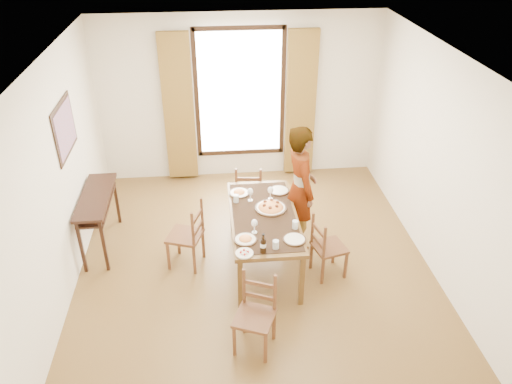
{
  "coord_description": "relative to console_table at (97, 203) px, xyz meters",
  "views": [
    {
      "loc": [
        -0.49,
        -5.13,
        4.16
      ],
      "look_at": [
        0.03,
        0.14,
        1.0
      ],
      "focal_mm": 35.0,
      "sensor_mm": 36.0,
      "label": 1
    }
  ],
  "objects": [
    {
      "name": "plate_ne",
      "position": [
        2.41,
        -0.06,
        0.1
      ],
      "size": [
        0.27,
        0.27,
        0.05
      ],
      "primitive_type": null,
      "color": "silver",
      "rests_on": "dining_table"
    },
    {
      "name": "wine_glass_c",
      "position": [
        2.01,
        -0.26,
        0.16
      ],
      "size": [
        0.08,
        0.08,
        0.18
      ],
      "primitive_type": null,
      "color": "white",
      "rests_on": "dining_table"
    },
    {
      "name": "ground",
      "position": [
        2.03,
        -0.6,
        -0.68
      ],
      "size": [
        5.0,
        5.0,
        0.0
      ],
      "primitive_type": "plane",
      "color": "#55371A",
      "rests_on": "ground"
    },
    {
      "name": "wine_glass_b",
      "position": [
        2.27,
        -0.24,
        0.16
      ],
      "size": [
        0.08,
        0.08,
        0.18
      ],
      "primitive_type": null,
      "color": "white",
      "rests_on": "dining_table"
    },
    {
      "name": "plate_se",
      "position": [
        2.43,
        -1.17,
        0.1
      ],
      "size": [
        0.27,
        0.27,
        0.05
      ],
      "primitive_type": null,
      "color": "silver",
      "rests_on": "dining_table"
    },
    {
      "name": "room_shell",
      "position": [
        2.03,
        -0.47,
        0.86
      ],
      "size": [
        4.6,
        5.1,
        2.74
      ],
      "color": "silver",
      "rests_on": "ground"
    },
    {
      "name": "chair_east",
      "position": [
        2.91,
        -0.89,
        -0.29
      ],
      "size": [
        0.46,
        0.46,
        0.85
      ],
      "rotation": [
        0.0,
        0.0,
        1.83
      ],
      "color": "brown",
      "rests_on": "ground"
    },
    {
      "name": "chair_south",
      "position": [
        1.9,
        -1.97,
        -0.28
      ],
      "size": [
        0.51,
        0.51,
        0.88
      ],
      "rotation": [
        0.0,
        0.0,
        -0.39
      ],
      "color": "brown",
      "rests_on": "ground"
    },
    {
      "name": "plate_sw",
      "position": [
        1.87,
        -1.11,
        0.1
      ],
      "size": [
        0.27,
        0.27,
        0.05
      ],
      "primitive_type": null,
      "color": "silver",
      "rests_on": "dining_table"
    },
    {
      "name": "wine_bottle",
      "position": [
        2.05,
        -1.35,
        0.2
      ],
      "size": [
        0.07,
        0.07,
        0.25
      ],
      "primitive_type": null,
      "color": "black",
      "rests_on": "dining_table"
    },
    {
      "name": "chair_west",
      "position": [
        1.18,
        -0.52,
        -0.26
      ],
      "size": [
        0.52,
        0.52,
        0.92
      ],
      "rotation": [
        0.0,
        0.0,
        -1.9
      ],
      "color": "brown",
      "rests_on": "ground"
    },
    {
      "name": "plate_nw",
      "position": [
        1.88,
        -0.07,
        0.1
      ],
      "size": [
        0.27,
        0.27,
        0.05
      ],
      "primitive_type": null,
      "color": "silver",
      "rests_on": "dining_table"
    },
    {
      "name": "tumbler_a",
      "position": [
        2.48,
        -0.93,
        0.12
      ],
      "size": [
        0.07,
        0.07,
        0.1
      ],
      "primitive_type": "cylinder",
      "color": "silver",
      "rests_on": "dining_table"
    },
    {
      "name": "console_table",
      "position": [
        0.0,
        0.0,
        0.0
      ],
      "size": [
        0.38,
        1.2,
        0.8
      ],
      "color": "black",
      "rests_on": "ground"
    },
    {
      "name": "chair_north",
      "position": [
        2.05,
        0.49,
        -0.27
      ],
      "size": [
        0.45,
        0.45,
        0.9
      ],
      "rotation": [
        0.0,
        0.0,
        3.01
      ],
      "color": "brown",
      "rests_on": "ground"
    },
    {
      "name": "caprese_plate",
      "position": [
        1.84,
        -1.36,
        0.09
      ],
      "size": [
        0.2,
        0.2,
        0.04
      ],
      "primitive_type": null,
      "color": "silver",
      "rests_on": "dining_table"
    },
    {
      "name": "pasta_platter",
      "position": [
        2.25,
        -0.48,
        0.12
      ],
      "size": [
        0.4,
        0.4,
        0.1
      ],
      "primitive_type": null,
      "color": "#DB4E1C",
      "rests_on": "dining_table"
    },
    {
      "name": "man",
      "position": [
        2.67,
        -0.22,
        0.19
      ],
      "size": [
        0.75,
        0.59,
        1.75
      ],
      "primitive_type": "imported",
      "rotation": [
        0.0,
        0.0,
        1.71
      ],
      "color": "gray",
      "rests_on": "ground"
    },
    {
      "name": "wine_glass_a",
      "position": [
        1.99,
        -0.97,
        0.16
      ],
      "size": [
        0.08,
        0.08,
        0.18
      ],
      "primitive_type": null,
      "color": "white",
      "rests_on": "dining_table"
    },
    {
      "name": "tumbler_c",
      "position": [
        2.2,
        -1.29,
        0.12
      ],
      "size": [
        0.07,
        0.07,
        0.1
      ],
      "primitive_type": "cylinder",
      "color": "silver",
      "rests_on": "dining_table"
    },
    {
      "name": "dining_table",
      "position": [
        2.14,
        -0.6,
        0.0
      ],
      "size": [
        0.83,
        1.71,
        0.76
      ],
      "color": "brown",
      "rests_on": "ground"
    },
    {
      "name": "tumbler_b",
      "position": [
        1.82,
        -0.27,
        0.12
      ],
      "size": [
        0.07,
        0.07,
        0.1
      ],
      "primitive_type": "cylinder",
      "color": "silver",
      "rests_on": "dining_table"
    }
  ]
}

